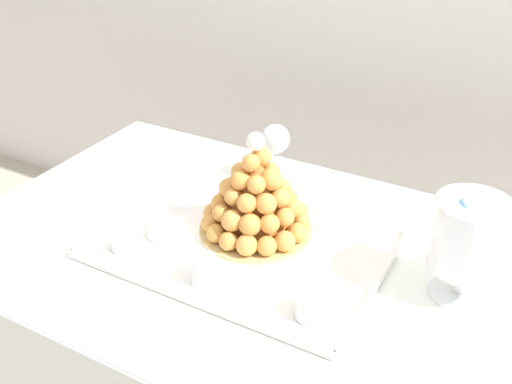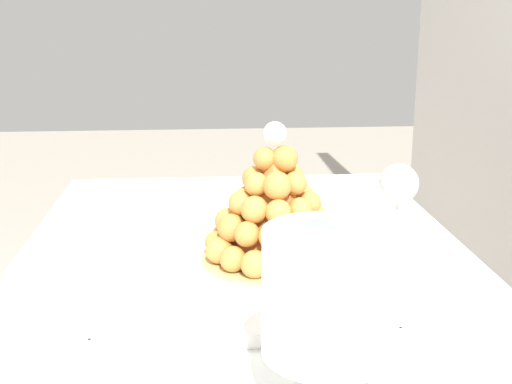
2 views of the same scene
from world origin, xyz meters
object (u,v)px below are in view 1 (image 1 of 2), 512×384
Objects in this scene: croquembouche at (256,197)px; dessert_cup_mid_left at (204,271)px; macaron_goblet at (469,235)px; wine_glass at (275,140)px; creme_brulee_ramekin at (167,229)px; dessert_cup_centre at (311,306)px; serving_tray at (242,247)px; dessert_cup_left at (123,240)px.

croquembouche reaches higher than dessert_cup_mid_left.
macaron_goblet is 1.40× the size of wine_glass.
dessert_cup_centre is at bearing -12.85° from creme_brulee_ramekin.
macaron_goblet is at bearing 9.72° from serving_tray.
macaron_goblet is (0.47, 0.01, 0.04)m from croquembouche.
wine_glass is at bearing 107.81° from croquembouche.
creme_brulee_ramekin is 0.55× the size of wine_glass.
croquembouche is at bearing -178.80° from macaron_goblet.
dessert_cup_centre is 0.42m from creme_brulee_ramekin.
serving_tray is 7.01× the size of creme_brulee_ramekin.
dessert_cup_centre reaches higher than serving_tray.
croquembouche reaches higher than creme_brulee_ramekin.
creme_brulee_ramekin is 0.39m from wine_glass.
croquembouche is 0.26m from wine_glass.
wine_glass is at bearing 104.54° from serving_tray.
dessert_cup_mid_left is (0.22, -0.01, 0.00)m from dessert_cup_left.
dessert_cup_left is 0.11m from creme_brulee_ramekin.
dessert_cup_centre is (0.46, 0.00, -0.00)m from dessert_cup_left.
macaron_goblet is at bearing 10.46° from creme_brulee_ramekin.
wine_glass reaches higher than creme_brulee_ramekin.
wine_glass is (-0.08, 0.25, 0.02)m from croquembouche.
wine_glass reaches higher than dessert_cup_left.
macaron_goblet is (0.23, 0.21, 0.11)m from dessert_cup_centre.
croquembouche is at bearing 92.14° from serving_tray.
creme_brulee_ramekin is at bearing -148.56° from croquembouche.
serving_tray is 2.76× the size of macaron_goblet.
wine_glass is at bearing 99.29° from dessert_cup_mid_left.
dessert_cup_mid_left is 0.64× the size of creme_brulee_ramekin.
dessert_cup_mid_left is 0.24m from dessert_cup_centre.
dessert_cup_left reaches higher than serving_tray.
serving_tray is 0.49m from macaron_goblet.
macaron_goblet reaches higher than wine_glass.
dessert_cup_centre is (0.23, -0.13, 0.03)m from serving_tray.
croquembouche is 1.15× the size of macaron_goblet.
dessert_cup_centre is at bearing 2.67° from dessert_cup_mid_left.
macaron_goblet reaches higher than creme_brulee_ramekin.
dessert_cup_centre is 0.34m from macaron_goblet.
creme_brulee_ramekin is at bearing 62.84° from dessert_cup_left.
wine_glass is (-0.31, 0.45, 0.09)m from dessert_cup_centre.
creme_brulee_ramekin is at bearing -105.30° from wine_glass.
dessert_cup_centre is 0.56m from wine_glass.
dessert_cup_left is 0.89× the size of dessert_cup_centre.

